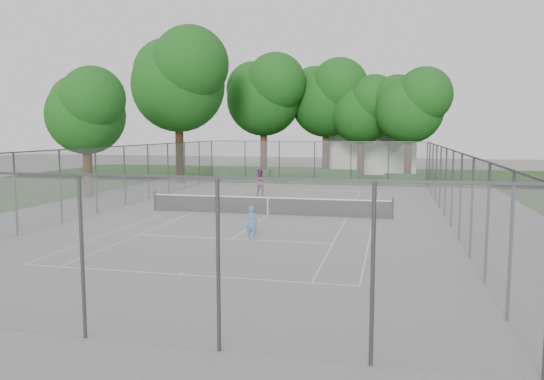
% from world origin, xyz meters
% --- Properties ---
extents(ground, '(120.00, 120.00, 0.00)m').
position_xyz_m(ground, '(0.00, 0.00, 0.00)').
color(ground, slate).
rests_on(ground, ground).
extents(grass_far, '(60.00, 20.00, 0.00)m').
position_xyz_m(grass_far, '(0.00, 26.00, 0.00)').
color(grass_far, '#1B3F12').
rests_on(grass_far, ground).
extents(court_markings, '(11.03, 23.83, 0.01)m').
position_xyz_m(court_markings, '(0.00, 0.00, 0.01)').
color(court_markings, silver).
rests_on(court_markings, ground).
extents(tennis_net, '(12.87, 0.10, 1.10)m').
position_xyz_m(tennis_net, '(0.00, 0.00, 0.51)').
color(tennis_net, black).
rests_on(tennis_net, ground).
extents(perimeter_fence, '(18.08, 34.08, 3.52)m').
position_xyz_m(perimeter_fence, '(0.00, 0.00, 1.81)').
color(perimeter_fence, '#38383D').
rests_on(perimeter_fence, ground).
extents(tree_far_left, '(8.04, 7.34, 11.56)m').
position_xyz_m(tree_far_left, '(-5.67, 22.70, 7.95)').
color(tree_far_left, '#341F13').
rests_on(tree_far_left, ground).
extents(tree_far_midleft, '(7.80, 7.12, 11.21)m').
position_xyz_m(tree_far_midleft, '(0.03, 24.86, 7.70)').
color(tree_far_midleft, '#341F13').
rests_on(tree_far_midleft, ground).
extents(tree_far_midright, '(6.57, 6.00, 9.45)m').
position_xyz_m(tree_far_midright, '(3.49, 23.38, 6.49)').
color(tree_far_midright, '#341F13').
rests_on(tree_far_midright, ground).
extents(tree_far_right, '(6.76, 6.18, 9.72)m').
position_xyz_m(tree_far_right, '(7.72, 20.78, 6.68)').
color(tree_far_right, '#341F13').
rests_on(tree_far_right, ground).
extents(tree_side_back, '(8.85, 8.08, 12.73)m').
position_xyz_m(tree_side_back, '(-11.02, 14.89, 8.75)').
color(tree_side_back, '#341F13').
rests_on(tree_side_back, ground).
extents(tree_side_front, '(5.89, 5.38, 8.47)m').
position_xyz_m(tree_side_front, '(-13.26, 4.60, 5.81)').
color(tree_side_front, '#341F13').
rests_on(tree_side_front, ground).
extents(hedge_left, '(3.75, 1.13, 0.94)m').
position_xyz_m(hedge_left, '(-5.94, 18.14, 0.47)').
color(hedge_left, '#174817').
rests_on(hedge_left, ground).
extents(hedge_mid, '(3.38, 0.97, 1.06)m').
position_xyz_m(hedge_mid, '(1.83, 18.52, 0.53)').
color(hedge_mid, '#174817').
rests_on(hedge_mid, ground).
extents(hedge_right, '(2.78, 1.02, 0.84)m').
position_xyz_m(hedge_right, '(7.07, 18.05, 0.42)').
color(hedge_right, '#174817').
rests_on(hedge_right, ground).
extents(house, '(8.57, 6.64, 10.67)m').
position_xyz_m(house, '(4.32, 29.94, 4.29)').
color(house, silver).
rests_on(house, ground).
extents(girl_player, '(0.57, 0.44, 1.39)m').
position_xyz_m(girl_player, '(0.83, -6.34, 0.70)').
color(girl_player, '#2F63B3').
rests_on(girl_player, ground).
extents(woman_player, '(0.96, 0.78, 1.82)m').
position_xyz_m(woman_player, '(-2.29, 7.64, 0.91)').
color(woman_player, '#7E2A60').
rests_on(woman_player, ground).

